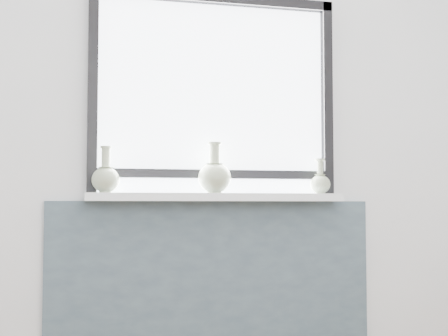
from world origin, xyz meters
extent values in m
cube|color=silver|center=(0.00, 1.81, 1.30)|extent=(3.60, 0.02, 2.60)
cube|color=#485C67|center=(0.00, 1.78, 0.43)|extent=(1.70, 0.03, 0.86)
cube|color=white|center=(0.00, 1.71, 0.88)|extent=(1.32, 0.18, 0.04)
cube|color=black|center=(-0.62, 1.76, 1.43)|extent=(0.05, 0.06, 1.05)
cube|color=black|center=(0.62, 1.76, 1.43)|extent=(0.05, 0.06, 1.05)
cube|color=black|center=(0.00, 1.76, 1.00)|extent=(1.20, 0.05, 0.04)
cube|color=white|center=(0.00, 1.79, 1.40)|extent=(1.20, 0.01, 1.00)
cylinder|color=#A7B594|center=(-0.56, 1.68, 0.90)|extent=(0.06, 0.06, 0.01)
ellipsoid|color=#A7B594|center=(-0.56, 1.68, 0.96)|extent=(0.14, 0.14, 0.12)
cone|color=#A7B594|center=(-0.56, 1.68, 1.01)|extent=(0.07, 0.07, 0.03)
cylinder|color=#A7B594|center=(-0.56, 1.68, 1.06)|extent=(0.04, 0.04, 0.11)
cylinder|color=#A7B594|center=(-0.56, 1.68, 1.12)|extent=(0.05, 0.05, 0.01)
cylinder|color=#A7B594|center=(-0.02, 1.69, 0.90)|extent=(0.08, 0.08, 0.01)
ellipsoid|color=#A7B594|center=(-0.02, 1.69, 0.98)|extent=(0.17, 0.17, 0.16)
cone|color=#A7B594|center=(-0.02, 1.69, 1.04)|extent=(0.09, 0.09, 0.03)
cylinder|color=#A7B594|center=(-0.02, 1.69, 1.09)|extent=(0.05, 0.05, 0.12)
cylinder|color=#A7B594|center=(-0.02, 1.69, 1.15)|extent=(0.07, 0.07, 0.01)
cylinder|color=#A7B594|center=(0.56, 1.70, 0.90)|extent=(0.05, 0.05, 0.01)
ellipsoid|color=#A7B594|center=(0.56, 1.70, 0.95)|extent=(0.11, 0.11, 0.10)
cone|color=#A7B594|center=(0.56, 1.70, 0.99)|extent=(0.06, 0.06, 0.03)
cylinder|color=#A7B594|center=(0.56, 1.70, 1.03)|extent=(0.03, 0.03, 0.09)
cylinder|color=#A7B594|center=(0.56, 1.70, 1.08)|extent=(0.05, 0.05, 0.01)
camera|label=1|loc=(-0.69, -1.39, 0.84)|focal=50.00mm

